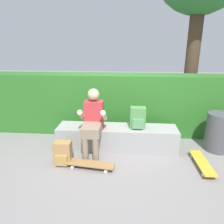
{
  "coord_description": "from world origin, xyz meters",
  "views": [
    {
      "loc": [
        0.2,
        -3.4,
        1.95
      ],
      "look_at": [
        -0.1,
        0.36,
        0.72
      ],
      "focal_mm": 33.92,
      "sensor_mm": 36.0,
      "label": 1
    }
  ],
  "objects_px": {
    "skateboard_beside_bench": "(202,163)",
    "backpack_on_ground": "(63,153)",
    "person_skater": "(93,120)",
    "trash_bin": "(219,132)",
    "skateboard_near_person": "(90,164)",
    "bench_main": "(117,137)",
    "backpack_on_bench": "(138,118)"
  },
  "relations": [
    {
      "from": "bench_main",
      "to": "skateboard_beside_bench",
      "type": "xyz_separation_m",
      "value": [
        1.44,
        -0.56,
        -0.14
      ]
    },
    {
      "from": "person_skater",
      "to": "skateboard_beside_bench",
      "type": "bearing_deg",
      "value": -10.3
    },
    {
      "from": "skateboard_near_person",
      "to": "trash_bin",
      "type": "relative_size",
      "value": 1.13
    },
    {
      "from": "bench_main",
      "to": "trash_bin",
      "type": "distance_m",
      "value": 1.93
    },
    {
      "from": "skateboard_near_person",
      "to": "bench_main",
      "type": "bearing_deg",
      "value": 62.19
    },
    {
      "from": "person_skater",
      "to": "backpack_on_ground",
      "type": "xyz_separation_m",
      "value": [
        -0.45,
        -0.43,
        -0.44
      ]
    },
    {
      "from": "skateboard_near_person",
      "to": "person_skater",
      "type": "bearing_deg",
      "value": 93.03
    },
    {
      "from": "bench_main",
      "to": "backpack_on_ground",
      "type": "distance_m",
      "value": 1.08
    },
    {
      "from": "skateboard_near_person",
      "to": "skateboard_beside_bench",
      "type": "bearing_deg",
      "value": 5.83
    },
    {
      "from": "skateboard_beside_bench",
      "to": "trash_bin",
      "type": "relative_size",
      "value": 1.11
    },
    {
      "from": "person_skater",
      "to": "trash_bin",
      "type": "height_order",
      "value": "person_skater"
    },
    {
      "from": "trash_bin",
      "to": "backpack_on_ground",
      "type": "bearing_deg",
      "value": -165.31
    },
    {
      "from": "bench_main",
      "to": "trash_bin",
      "type": "bearing_deg",
      "value": 2.5
    },
    {
      "from": "person_skater",
      "to": "backpack_on_bench",
      "type": "height_order",
      "value": "person_skater"
    },
    {
      "from": "skateboard_beside_bench",
      "to": "bench_main",
      "type": "bearing_deg",
      "value": 158.84
    },
    {
      "from": "person_skater",
      "to": "trash_bin",
      "type": "relative_size",
      "value": 1.64
    },
    {
      "from": "bench_main",
      "to": "skateboard_near_person",
      "type": "height_order",
      "value": "bench_main"
    },
    {
      "from": "skateboard_beside_bench",
      "to": "trash_bin",
      "type": "height_order",
      "value": "trash_bin"
    },
    {
      "from": "skateboard_near_person",
      "to": "backpack_on_ground",
      "type": "xyz_separation_m",
      "value": [
        -0.48,
        0.1,
        0.12
      ]
    },
    {
      "from": "person_skater",
      "to": "skateboard_near_person",
      "type": "bearing_deg",
      "value": -86.97
    },
    {
      "from": "skateboard_beside_bench",
      "to": "backpack_on_ground",
      "type": "distance_m",
      "value": 2.32
    },
    {
      "from": "backpack_on_bench",
      "to": "trash_bin",
      "type": "relative_size",
      "value": 0.55
    },
    {
      "from": "bench_main",
      "to": "backpack_on_ground",
      "type": "xyz_separation_m",
      "value": [
        -0.87,
        -0.65,
        -0.02
      ]
    },
    {
      "from": "trash_bin",
      "to": "person_skater",
      "type": "bearing_deg",
      "value": -172.61
    },
    {
      "from": "bench_main",
      "to": "backpack_on_bench",
      "type": "relative_size",
      "value": 5.67
    },
    {
      "from": "person_skater",
      "to": "backpack_on_bench",
      "type": "distance_m",
      "value": 0.83
    },
    {
      "from": "bench_main",
      "to": "backpack_on_ground",
      "type": "bearing_deg",
      "value": -143.32
    },
    {
      "from": "skateboard_near_person",
      "to": "backpack_on_bench",
      "type": "distance_m",
      "value": 1.21
    },
    {
      "from": "skateboard_near_person",
      "to": "skateboard_beside_bench",
      "type": "height_order",
      "value": "same"
    },
    {
      "from": "backpack_on_bench",
      "to": "trash_bin",
      "type": "xyz_separation_m",
      "value": [
        1.53,
        0.09,
        -0.27
      ]
    },
    {
      "from": "skateboard_beside_bench",
      "to": "backpack_on_ground",
      "type": "bearing_deg",
      "value": -177.8
    },
    {
      "from": "person_skater",
      "to": "backpack_on_ground",
      "type": "bearing_deg",
      "value": -136.32
    }
  ]
}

